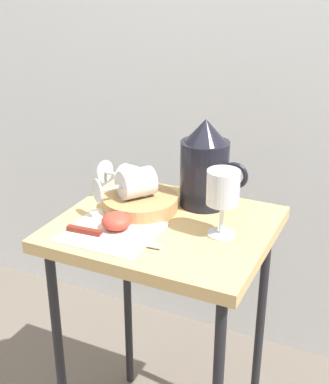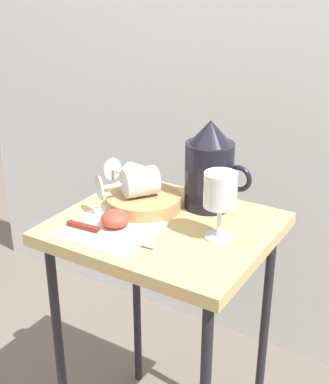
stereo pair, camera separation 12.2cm
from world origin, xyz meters
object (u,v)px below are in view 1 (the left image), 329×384
(table, at_px, (164,254))
(wine_glass_tipped_far, at_px, (135,183))
(knife, at_px, (99,234))
(wine_glass_tipped_near, at_px, (133,179))
(wine_glass_upright, at_px, (223,191))
(basket_tray, at_px, (140,203))
(pitcher, at_px, (205,171))
(apple_half_left, at_px, (116,221))

(table, relative_size, wine_glass_tipped_far, 4.50)
(knife, bearing_deg, wine_glass_tipped_near, 93.84)
(wine_glass_upright, xyz_separation_m, wine_glass_tipped_near, (-0.26, 0.06, -0.04))
(wine_glass_tipped_near, bearing_deg, basket_tray, -31.75)
(table, height_order, basket_tray, basket_tray)
(pitcher, distance_m, wine_glass_upright, 0.17)
(knife, bearing_deg, wine_glass_upright, 28.19)
(table, bearing_deg, wine_glass_tipped_near, 152.32)
(table, height_order, wine_glass_tipped_near, wine_glass_tipped_near)
(wine_glass_tipped_near, relative_size, knife, 0.65)
(table, relative_size, wine_glass_upright, 4.55)
(pitcher, xyz_separation_m, apple_half_left, (-0.13, -0.22, -0.07))
(table, bearing_deg, knife, -128.63)
(table, distance_m, knife, 0.19)
(basket_tray, xyz_separation_m, wine_glass_tipped_near, (-0.03, 0.02, 0.05))
(apple_half_left, height_order, knife, apple_half_left)
(pitcher, relative_size, knife, 0.97)
(wine_glass_upright, bearing_deg, knife, -151.81)
(wine_glass_tipped_near, bearing_deg, table, -27.68)
(basket_tray, distance_m, wine_glass_upright, 0.25)
(apple_half_left, relative_size, knife, 0.30)
(wine_glass_upright, xyz_separation_m, knife, (-0.24, -0.13, -0.10))
(wine_glass_tipped_near, relative_size, apple_half_left, 2.17)
(wine_glass_upright, bearing_deg, pitcher, 125.20)
(table, bearing_deg, apple_half_left, -136.83)
(pitcher, bearing_deg, table, -108.17)
(pitcher, xyz_separation_m, wine_glass_tipped_near, (-0.16, -0.08, -0.02))
(knife, bearing_deg, pitcher, 61.02)
(wine_glass_tipped_far, bearing_deg, wine_glass_upright, -7.72)
(table, distance_m, basket_tray, 0.14)
(table, xyz_separation_m, apple_half_left, (-0.08, -0.08, 0.11))
(table, relative_size, apple_half_left, 10.19)
(basket_tray, height_order, apple_half_left, apple_half_left)
(pitcher, height_order, knife, pitcher)
(basket_tray, height_order, pitcher, pitcher)
(basket_tray, xyz_separation_m, pitcher, (0.13, 0.10, 0.07))
(table, height_order, wine_glass_tipped_far, wine_glass_tipped_far)
(wine_glass_tipped_far, bearing_deg, pitcher, 35.94)
(wine_glass_tipped_far, distance_m, apple_half_left, 0.12)
(table, xyz_separation_m, wine_glass_upright, (0.14, 0.00, 0.19))
(basket_tray, distance_m, wine_glass_tipped_near, 0.06)
(apple_half_left, bearing_deg, basket_tray, 91.17)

